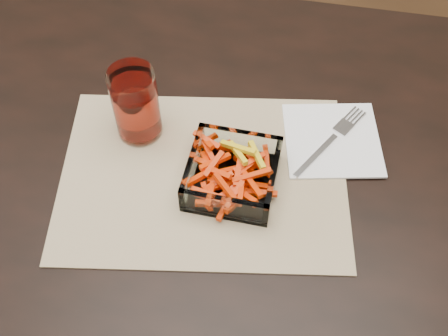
{
  "coord_description": "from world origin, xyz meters",
  "views": [
    {
      "loc": [
        0.04,
        -0.5,
        1.49
      ],
      "look_at": [
        -0.06,
        -0.01,
        0.78
      ],
      "focal_mm": 45.0,
      "sensor_mm": 36.0,
      "label": 1
    }
  ],
  "objects_px": {
    "dining_table": "(257,208)",
    "glass_bowl": "(232,175)",
    "tumbler": "(136,106)",
    "fork": "(332,139)"
  },
  "relations": [
    {
      "from": "glass_bowl",
      "to": "tumbler",
      "type": "relative_size",
      "value": 1.06
    },
    {
      "from": "tumbler",
      "to": "fork",
      "type": "height_order",
      "value": "tumbler"
    },
    {
      "from": "dining_table",
      "to": "tumbler",
      "type": "relative_size",
      "value": 12.26
    },
    {
      "from": "dining_table",
      "to": "glass_bowl",
      "type": "height_order",
      "value": "glass_bowl"
    },
    {
      "from": "dining_table",
      "to": "fork",
      "type": "height_order",
      "value": "fork"
    },
    {
      "from": "glass_bowl",
      "to": "fork",
      "type": "xyz_separation_m",
      "value": [
        0.15,
        0.11,
        -0.02
      ]
    },
    {
      "from": "glass_bowl",
      "to": "tumbler",
      "type": "bearing_deg",
      "value": 155.57
    },
    {
      "from": "glass_bowl",
      "to": "tumbler",
      "type": "xyz_separation_m",
      "value": [
        -0.17,
        0.08,
        0.04
      ]
    },
    {
      "from": "dining_table",
      "to": "tumbler",
      "type": "height_order",
      "value": "tumbler"
    },
    {
      "from": "dining_table",
      "to": "fork",
      "type": "xyz_separation_m",
      "value": [
        0.11,
        0.09,
        0.1
      ]
    }
  ]
}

